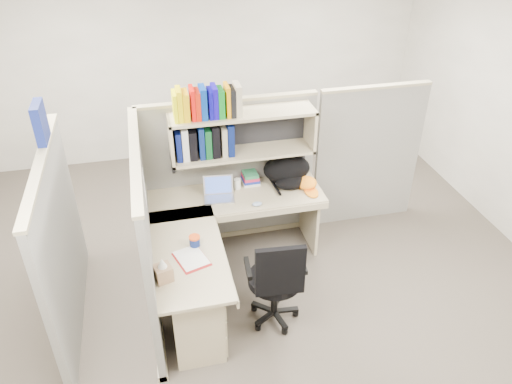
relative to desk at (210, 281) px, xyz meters
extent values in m
plane|color=#36312A|center=(0.41, 0.29, -0.44)|extent=(6.00, 6.00, 0.00)
plane|color=#A6A196|center=(0.41, 3.29, 0.91)|extent=(6.00, 0.00, 6.00)
plane|color=silver|center=(0.41, 0.29, 2.26)|extent=(6.00, 6.00, 0.00)
cube|color=slate|center=(0.41, 1.19, 0.36)|extent=(1.80, 0.06, 1.60)
cube|color=#9B9071|center=(0.41, 1.19, 1.18)|extent=(1.80, 0.08, 0.03)
cube|color=slate|center=(-0.49, 0.29, 0.36)|extent=(0.06, 1.80, 1.60)
cube|color=#9B9071|center=(-0.49, 0.29, 1.18)|extent=(0.08, 1.80, 0.03)
cube|color=slate|center=(-1.19, 0.29, 0.36)|extent=(0.06, 1.80, 1.60)
cube|color=slate|center=(1.96, 1.19, 0.36)|extent=(1.20, 0.06, 1.60)
cube|color=navy|center=(-1.19, 0.64, 1.35)|extent=(0.07, 0.27, 0.32)
cube|color=white|center=(-0.46, 0.44, 0.76)|extent=(0.00, 0.21, 0.28)
cube|color=gray|center=(0.51, 0.99, 1.11)|extent=(1.40, 0.34, 0.03)
cube|color=gray|center=(0.51, 0.99, 0.70)|extent=(1.40, 0.34, 0.03)
cube|color=gray|center=(-0.18, 0.99, 0.90)|extent=(0.03, 0.34, 0.44)
cube|color=gray|center=(1.19, 0.99, 0.90)|extent=(0.03, 0.34, 0.44)
cube|color=black|center=(0.51, 1.15, 0.90)|extent=(1.38, 0.01, 0.41)
cube|color=#E1E404|center=(-0.11, 0.97, 1.25)|extent=(0.03, 0.20, 0.26)
cube|color=#E2C904|center=(-0.07, 0.97, 1.27)|extent=(0.05, 0.20, 0.29)
cube|color=#DCAB04|center=(-0.02, 0.97, 1.25)|extent=(0.06, 0.20, 0.26)
cube|color=red|center=(0.05, 0.97, 1.27)|extent=(0.04, 0.20, 0.29)
cube|color=#BB1A07|center=(0.09, 0.97, 1.25)|extent=(0.05, 0.20, 0.26)
cube|color=navy|center=(0.14, 0.97, 1.27)|extent=(0.06, 0.20, 0.29)
cube|color=#09048B|center=(0.21, 0.97, 1.25)|extent=(0.04, 0.20, 0.26)
cube|color=#110597|center=(0.25, 0.97, 1.27)|extent=(0.04, 0.20, 0.29)
cube|color=#086F1A|center=(0.30, 0.97, 1.25)|extent=(0.06, 0.20, 0.26)
cube|color=orange|center=(0.36, 0.97, 1.27)|extent=(0.04, 0.20, 0.29)
cube|color=black|center=(0.41, 0.97, 1.25)|extent=(0.05, 0.20, 0.26)
cube|color=tan|center=(0.46, 0.97, 1.27)|extent=(0.06, 0.20, 0.29)
cube|color=#081150|center=(-0.11, 1.01, 0.86)|extent=(0.05, 0.24, 0.29)
cube|color=silver|center=(-0.05, 1.01, 0.87)|extent=(0.06, 0.24, 0.32)
cube|color=black|center=(0.02, 1.01, 0.86)|extent=(0.07, 0.24, 0.29)
cube|color=#081B53|center=(0.10, 1.01, 0.87)|extent=(0.05, 0.24, 0.32)
cube|color=#09421C|center=(0.17, 1.01, 0.86)|extent=(0.06, 0.24, 0.29)
cube|color=black|center=(0.24, 1.01, 0.87)|extent=(0.07, 0.24, 0.32)
cube|color=gray|center=(0.32, 1.01, 0.86)|extent=(0.05, 0.24, 0.29)
cube|color=#07134A|center=(0.38, 1.01, 0.87)|extent=(0.06, 0.24, 0.32)
cube|color=gray|center=(0.41, 0.86, 0.28)|extent=(1.74, 0.60, 0.03)
cube|color=gray|center=(-0.16, 0.09, 0.28)|extent=(0.60, 1.34, 0.03)
cube|color=gray|center=(0.41, 0.56, 0.24)|extent=(1.74, 0.02, 0.07)
cube|color=gray|center=(0.14, 0.09, 0.24)|extent=(0.02, 1.34, 0.07)
cube|color=gray|center=(-0.16, -0.26, -0.10)|extent=(0.40, 0.55, 0.68)
cube|color=#9B9071|center=(0.05, -0.26, 0.10)|extent=(0.02, 0.50, 0.16)
cube|color=#9B9071|center=(0.05, -0.26, -0.08)|extent=(0.02, 0.50, 0.16)
cube|color=#9B9071|center=(0.05, -0.26, -0.30)|extent=(0.02, 0.50, 0.22)
cube|color=#B2B2B7|center=(0.06, -0.26, 0.10)|extent=(0.01, 0.12, 0.01)
cube|color=gray|center=(1.21, 0.89, -0.09)|extent=(0.03, 0.55, 0.70)
cylinder|color=navy|center=(-0.09, 0.16, 0.33)|extent=(0.09, 0.09, 0.08)
cylinder|color=#E84C15|center=(-0.09, 0.16, 0.38)|extent=(0.10, 0.10, 0.02)
ellipsoid|color=#8299B9|center=(0.57, 0.63, 0.31)|extent=(0.11, 0.09, 0.04)
cylinder|color=white|center=(0.44, 0.99, 0.34)|extent=(0.10, 0.10, 0.11)
cylinder|color=black|center=(0.54, -0.15, 0.04)|extent=(0.47, 0.47, 0.07)
cube|color=black|center=(0.53, -0.36, 0.31)|extent=(0.41, 0.08, 0.47)
cylinder|color=black|center=(0.54, -0.15, -0.15)|extent=(0.06, 0.06, 0.41)
cylinder|color=black|center=(0.54, -0.15, -0.39)|extent=(0.45, 0.45, 0.10)
cube|color=black|center=(0.31, -0.13, 0.19)|extent=(0.06, 0.27, 0.04)
cube|color=black|center=(0.78, -0.17, 0.19)|extent=(0.06, 0.27, 0.04)
camera|label=1|loc=(-0.35, -3.27, 3.00)|focal=35.00mm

